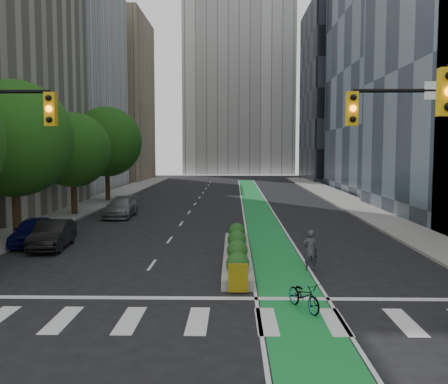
{
  "coord_description": "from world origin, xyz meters",
  "views": [
    {
      "loc": [
        1.05,
        -15.16,
        5.0
      ],
      "look_at": [
        0.58,
        8.1,
        3.0
      ],
      "focal_mm": 40.0,
      "sensor_mm": 36.0,
      "label": 1
    }
  ],
  "objects_px": {
    "median_planter": "(237,252)",
    "parked_car_left_mid": "(52,235)",
    "bicycle": "(304,295)",
    "cyclist": "(310,250)",
    "parked_car_left_far": "(121,208)",
    "parked_car_left_near": "(34,231)"
  },
  "relations": [
    {
      "from": "median_planter",
      "to": "parked_car_left_mid",
      "type": "bearing_deg",
      "value": 165.17
    },
    {
      "from": "median_planter",
      "to": "bicycle",
      "type": "height_order",
      "value": "median_planter"
    },
    {
      "from": "bicycle",
      "to": "cyclist",
      "type": "bearing_deg",
      "value": 55.02
    },
    {
      "from": "median_planter",
      "to": "parked_car_left_mid",
      "type": "relative_size",
      "value": 2.4
    },
    {
      "from": "parked_car_left_far",
      "to": "median_planter",
      "type": "bearing_deg",
      "value": -59.83
    },
    {
      "from": "cyclist",
      "to": "parked_car_left_near",
      "type": "height_order",
      "value": "cyclist"
    },
    {
      "from": "bicycle",
      "to": "parked_car_left_near",
      "type": "height_order",
      "value": "parked_car_left_near"
    },
    {
      "from": "cyclist",
      "to": "parked_car_left_mid",
      "type": "xyz_separation_m",
      "value": [
        -12.3,
        4.34,
        -0.15
      ]
    },
    {
      "from": "bicycle",
      "to": "parked_car_left_mid",
      "type": "distance_m",
      "value": 14.74
    },
    {
      "from": "median_planter",
      "to": "cyclist",
      "type": "xyz_separation_m",
      "value": [
        3.0,
        -1.88,
        0.48
      ]
    },
    {
      "from": "parked_car_left_far",
      "to": "parked_car_left_near",
      "type": "bearing_deg",
      "value": -101.81
    },
    {
      "from": "parked_car_left_near",
      "to": "parked_car_left_far",
      "type": "height_order",
      "value": "parked_car_left_near"
    },
    {
      "from": "median_planter",
      "to": "parked_car_left_far",
      "type": "distance_m",
      "value": 16.53
    },
    {
      "from": "bicycle",
      "to": "cyclist",
      "type": "distance_m",
      "value": 5.18
    },
    {
      "from": "parked_car_left_far",
      "to": "bicycle",
      "type": "bearing_deg",
      "value": -64.28
    },
    {
      "from": "parked_car_left_near",
      "to": "parked_car_left_far",
      "type": "distance_m",
      "value": 10.98
    },
    {
      "from": "parked_car_left_far",
      "to": "parked_car_left_mid",
      "type": "bearing_deg",
      "value": -94.69
    },
    {
      "from": "bicycle",
      "to": "cyclist",
      "type": "height_order",
      "value": "cyclist"
    },
    {
      "from": "cyclist",
      "to": "parked_car_left_mid",
      "type": "distance_m",
      "value": 13.04
    },
    {
      "from": "median_planter",
      "to": "parked_car_left_mid",
      "type": "xyz_separation_m",
      "value": [
        -9.3,
        2.46,
        0.33
      ]
    },
    {
      "from": "cyclist",
      "to": "parked_car_left_far",
      "type": "bearing_deg",
      "value": -57.41
    },
    {
      "from": "parked_car_left_near",
      "to": "parked_car_left_mid",
      "type": "relative_size",
      "value": 1.0
    }
  ]
}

